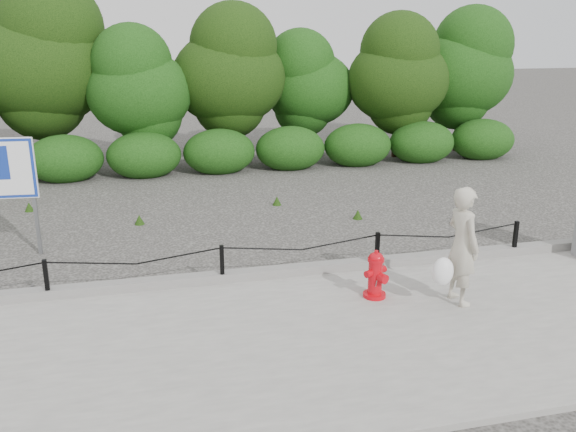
# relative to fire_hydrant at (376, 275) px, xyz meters

# --- Properties ---
(ground) EXTENTS (90.00, 90.00, 0.00)m
(ground) POSITION_rel_fire_hydrant_xyz_m (-2.06, 1.04, -0.42)
(ground) COLOR #2D2B28
(ground) RESTS_ON ground
(sidewalk) EXTENTS (14.00, 4.00, 0.08)m
(sidewalk) POSITION_rel_fire_hydrant_xyz_m (-2.06, -0.96, -0.38)
(sidewalk) COLOR gray
(sidewalk) RESTS_ON ground
(curb) EXTENTS (14.00, 0.22, 0.14)m
(curb) POSITION_rel_fire_hydrant_xyz_m (-2.06, 1.09, -0.27)
(curb) COLOR slate
(curb) RESTS_ON sidewalk
(chain_barrier) EXTENTS (10.06, 0.06, 0.60)m
(chain_barrier) POSITION_rel_fire_hydrant_xyz_m (-2.06, 1.04, 0.04)
(chain_barrier) COLOR black
(chain_barrier) RESTS_ON sidewalk
(treeline) EXTENTS (20.25, 3.74, 5.03)m
(treeline) POSITION_rel_fire_hydrant_xyz_m (-1.49, 10.04, 2.13)
(treeline) COLOR black
(treeline) RESTS_ON ground
(fire_hydrant) EXTENTS (0.44, 0.44, 0.71)m
(fire_hydrant) POSITION_rel_fire_hydrant_xyz_m (0.00, 0.00, 0.00)
(fire_hydrant) COLOR red
(fire_hydrant) RESTS_ON sidewalk
(pedestrian) EXTENTS (0.74, 0.65, 1.68)m
(pedestrian) POSITION_rel_fire_hydrant_xyz_m (1.06, -0.43, 0.48)
(pedestrian) COLOR #B7B09D
(pedestrian) RESTS_ON sidewalk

